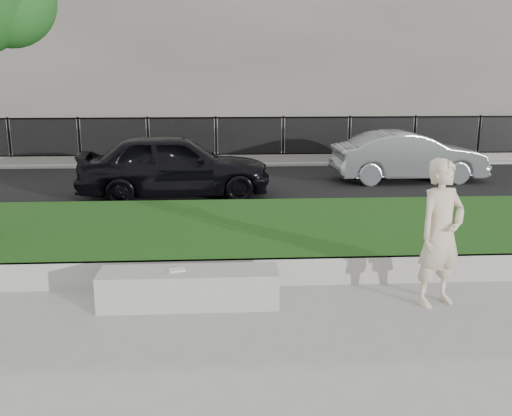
{
  "coord_description": "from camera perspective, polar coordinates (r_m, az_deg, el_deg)",
  "views": [
    {
      "loc": [
        -0.41,
        -6.66,
        2.98
      ],
      "look_at": [
        0.06,
        1.2,
        1.11
      ],
      "focal_mm": 40.0,
      "sensor_mm": 36.0,
      "label": 1
    }
  ],
  "objects": [
    {
      "name": "ground",
      "position": [
        7.3,
        0.11,
        -10.71
      ],
      "size": [
        90.0,
        90.0,
        0.0
      ],
      "primitive_type": "plane",
      "color": "gray",
      "rests_on": "ground"
    },
    {
      "name": "grass_bank",
      "position": [
        10.06,
        -0.94,
        -2.69
      ],
      "size": [
        34.0,
        4.0,
        0.4
      ],
      "primitive_type": "cube",
      "color": "black",
      "rests_on": "ground"
    },
    {
      "name": "grass_kerb",
      "position": [
        8.19,
        -0.34,
        -6.47
      ],
      "size": [
        34.0,
        0.08,
        0.4
      ],
      "primitive_type": "cube",
      "color": "#9B9991",
      "rests_on": "ground"
    },
    {
      "name": "street",
      "position": [
        15.45,
        -1.84,
        2.3
      ],
      "size": [
        34.0,
        7.0,
        0.04
      ],
      "primitive_type": "cube",
      "color": "black",
      "rests_on": "ground"
    },
    {
      "name": "far_pavement",
      "position": [
        19.88,
        -2.21,
        4.89
      ],
      "size": [
        34.0,
        3.0,
        0.12
      ],
      "primitive_type": "cube",
      "color": "gray",
      "rests_on": "ground"
    },
    {
      "name": "iron_fence",
      "position": [
        18.82,
        -2.15,
        5.9
      ],
      "size": [
        32.0,
        0.3,
        1.5
      ],
      "color": "slate",
      "rests_on": "far_pavement"
    },
    {
      "name": "building_facade",
      "position": [
        26.74,
        -2.66,
        17.67
      ],
      "size": [
        34.0,
        10.0,
        10.0
      ],
      "primitive_type": "cube",
      "color": "#5E5952",
      "rests_on": "ground"
    },
    {
      "name": "stone_bench",
      "position": [
        7.58,
        -6.7,
        -7.92
      ],
      "size": [
        2.32,
        0.58,
        0.48
      ],
      "primitive_type": "cube",
      "color": "#9B9991",
      "rests_on": "ground"
    },
    {
      "name": "man",
      "position": [
        7.72,
        17.99,
        -2.41
      ],
      "size": [
        0.83,
        0.71,
        1.93
      ],
      "primitive_type": "imported",
      "rotation": [
        0.0,
        0.0,
        0.41
      ],
      "color": "beige",
      "rests_on": "ground"
    },
    {
      "name": "book",
      "position": [
        7.51,
        -7.92,
        -6.15
      ],
      "size": [
        0.23,
        0.19,
        0.02
      ],
      "primitive_type": "cube",
      "rotation": [
        0.0,
        0.0,
        0.26
      ],
      "color": "silver",
      "rests_on": "stone_bench"
    },
    {
      "name": "car_dark",
      "position": [
        13.89,
        -8.14,
        4.27
      ],
      "size": [
        4.7,
        2.17,
        1.56
      ],
      "primitive_type": "imported",
      "rotation": [
        0.0,
        0.0,
        1.64
      ],
      "color": "black",
      "rests_on": "street"
    },
    {
      "name": "car_silver",
      "position": [
        16.41,
        14.98,
        5.01
      ],
      "size": [
        4.22,
        1.62,
        1.37
      ],
      "primitive_type": "imported",
      "rotation": [
        0.0,
        0.0,
        1.61
      ],
      "color": "gray",
      "rests_on": "street"
    }
  ]
}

